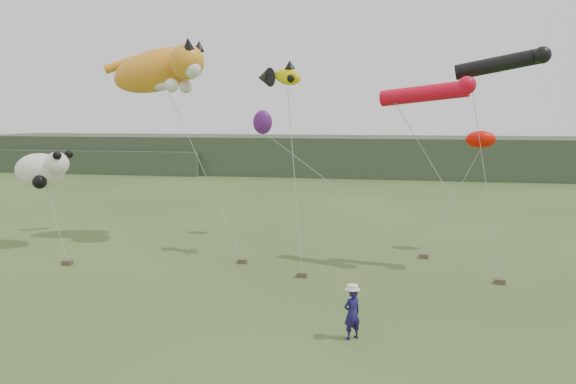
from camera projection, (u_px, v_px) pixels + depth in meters
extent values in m
plane|color=#385123|center=(294.00, 316.00, 17.45)|extent=(120.00, 120.00, 0.00)
cube|color=#2D3D28|center=(371.00, 155.00, 60.91)|extent=(90.00, 12.00, 4.00)
cube|color=#2D3D28|center=(104.00, 160.00, 63.94)|extent=(25.00, 8.00, 2.50)
imported|color=#1A144B|center=(352.00, 314.00, 15.54)|extent=(0.63, 0.61, 1.46)
cube|color=brown|center=(242.00, 261.00, 23.68)|extent=(0.37, 0.30, 0.19)
cube|color=brown|center=(302.00, 275.00, 21.64)|extent=(0.37, 0.30, 0.19)
cube|color=brown|center=(500.00, 281.00, 20.76)|extent=(0.37, 0.30, 0.19)
cube|color=brown|center=(67.00, 263.00, 23.42)|extent=(0.37, 0.30, 0.19)
cube|color=brown|center=(424.00, 256.00, 24.52)|extent=(0.37, 0.30, 0.19)
ellipsoid|color=orange|center=(158.00, 70.00, 27.70)|extent=(5.21, 3.43, 3.08)
sphere|color=orange|center=(187.00, 62.00, 26.40)|extent=(1.67, 1.67, 1.67)
cone|color=black|center=(188.00, 43.00, 25.79)|extent=(0.52, 0.63, 0.63)
cone|color=black|center=(199.00, 46.00, 26.66)|extent=(0.52, 0.60, 0.59)
sphere|color=white|center=(192.00, 69.00, 26.11)|extent=(0.83, 0.83, 0.83)
ellipsoid|color=white|center=(160.00, 85.00, 27.49)|extent=(1.63, 0.81, 0.51)
sphere|color=white|center=(171.00, 85.00, 26.12)|extent=(0.65, 0.65, 0.65)
sphere|color=white|center=(186.00, 87.00, 27.34)|extent=(0.65, 0.65, 0.65)
cylinder|color=orange|center=(120.00, 65.00, 28.84)|extent=(1.73, 1.26, 1.01)
ellipsoid|color=yellow|center=(288.00, 77.00, 24.07)|extent=(1.51, 1.03, 0.93)
cone|color=black|center=(264.00, 77.00, 24.55)|extent=(0.91, 1.01, 0.83)
cone|color=black|center=(290.00, 65.00, 23.98)|extent=(0.46, 0.46, 0.37)
cone|color=black|center=(292.00, 78.00, 23.58)|extent=(0.49, 0.52, 0.37)
cone|color=black|center=(296.00, 80.00, 24.48)|extent=(0.49, 0.52, 0.37)
cylinder|color=black|center=(498.00, 64.00, 21.88)|extent=(3.37, 1.07, 1.18)
sphere|color=black|center=(542.00, 55.00, 21.04)|extent=(0.65, 0.65, 0.65)
cylinder|color=red|center=(424.00, 94.00, 22.40)|extent=(3.58, 1.77, 0.99)
sphere|color=red|center=(467.00, 85.00, 21.50)|extent=(0.70, 0.70, 0.70)
ellipsoid|color=white|center=(40.00, 170.00, 26.56)|extent=(2.46, 1.64, 1.64)
sphere|color=white|center=(57.00, 164.00, 26.03)|extent=(1.09, 1.09, 1.09)
sphere|color=black|center=(57.00, 155.00, 25.57)|extent=(0.40, 0.40, 0.40)
sphere|color=black|center=(69.00, 154.00, 26.31)|extent=(0.40, 0.40, 0.40)
sphere|color=black|center=(40.00, 182.00, 25.83)|extent=(0.64, 0.64, 0.64)
sphere|color=black|center=(31.00, 177.00, 27.02)|extent=(0.64, 0.64, 0.64)
ellipsoid|color=red|center=(481.00, 139.00, 25.25)|extent=(1.33, 0.78, 0.78)
ellipsoid|color=#54186A|center=(263.00, 122.00, 28.60)|extent=(1.00, 0.67, 1.22)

